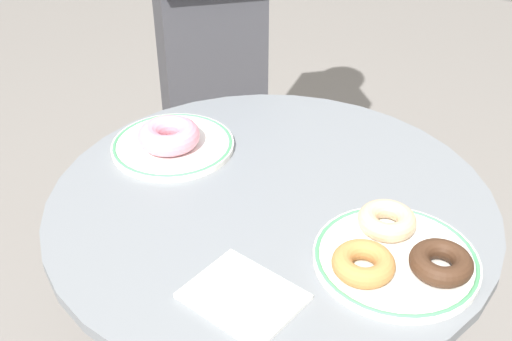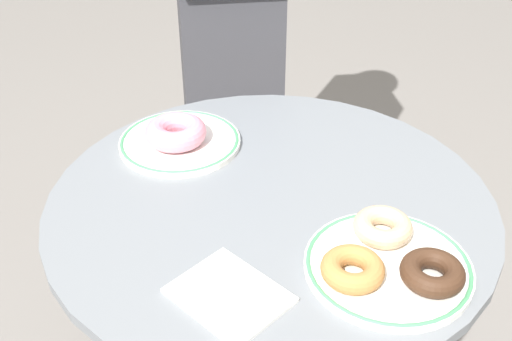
{
  "view_description": "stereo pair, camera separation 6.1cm",
  "coord_description": "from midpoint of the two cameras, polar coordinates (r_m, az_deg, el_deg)",
  "views": [
    {
      "loc": [
        0.37,
        -0.66,
        1.33
      ],
      "look_at": [
        -0.03,
        -0.0,
        0.81
      ],
      "focal_mm": 43.51,
      "sensor_mm": 36.0,
      "label": 1
    },
    {
      "loc": [
        0.43,
        -0.63,
        1.33
      ],
      "look_at": [
        -0.03,
        -0.0,
        0.81
      ],
      "focal_mm": 43.51,
      "sensor_mm": 36.0,
      "label": 2
    }
  ],
  "objects": [
    {
      "name": "paper_napkin",
      "position": [
        0.79,
        -0.2,
        -11.45
      ],
      "size": [
        0.15,
        0.13,
        0.01
      ],
      "primitive_type": "cube",
      "rotation": [
        0.0,
        0.0,
        -0.14
      ],
      "color": "white",
      "rests_on": "cafe_table"
    },
    {
      "name": "donut_glazed",
      "position": [
        0.88,
        13.55,
        -5.1
      ],
      "size": [
        0.08,
        0.08,
        0.03
      ],
      "primitive_type": "torus",
      "rotation": [
        0.0,
        0.0,
        4.71
      ],
      "color": "#E0B789",
      "rests_on": "plate_right"
    },
    {
      "name": "cafe_table",
      "position": [
        1.1,
        2.82,
        -12.2
      ],
      "size": [
        0.68,
        0.68,
        0.77
      ],
      "color": "slate",
      "rests_on": "ground"
    },
    {
      "name": "donut_old_fashioned",
      "position": [
        0.8,
        11.06,
        -8.94
      ],
      "size": [
        0.12,
        0.12,
        0.03
      ],
      "primitive_type": "torus",
      "rotation": [
        0.0,
        0.0,
        2.33
      ],
      "color": "#BC7F42",
      "rests_on": "plate_right"
    },
    {
      "name": "donut_pink_frosted",
      "position": [
        1.06,
        -5.75,
        3.51
      ],
      "size": [
        0.11,
        0.11,
        0.04
      ],
      "primitive_type": "torus",
      "rotation": [
        0.0,
        0.0,
        1.58
      ],
      "color": "pink",
      "rests_on": "plate_left"
    },
    {
      "name": "plate_right",
      "position": [
        0.85,
        14.09,
        -8.57
      ],
      "size": [
        0.22,
        0.22,
        0.01
      ],
      "color": "white",
      "rests_on": "cafe_table"
    },
    {
      "name": "plate_left",
      "position": [
        1.08,
        -5.39,
        2.63
      ],
      "size": [
        0.21,
        0.21,
        0.01
      ],
      "color": "white",
      "rests_on": "cafe_table"
    },
    {
      "name": "donut_chocolate",
      "position": [
        0.82,
        18.0,
        -8.97
      ],
      "size": [
        0.11,
        0.11,
        0.03
      ],
      "primitive_type": "torus",
      "rotation": [
        0.0,
        0.0,
        3.57
      ],
      "color": "#422819",
      "rests_on": "plate_right"
    },
    {
      "name": "person_figure",
      "position": [
        1.46,
        -1.5,
        15.39
      ],
      "size": [
        0.42,
        0.43,
        1.73
      ],
      "color": "#3D3D42",
      "rests_on": "ground"
    }
  ]
}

